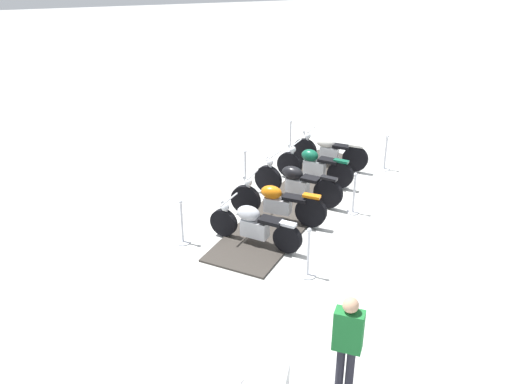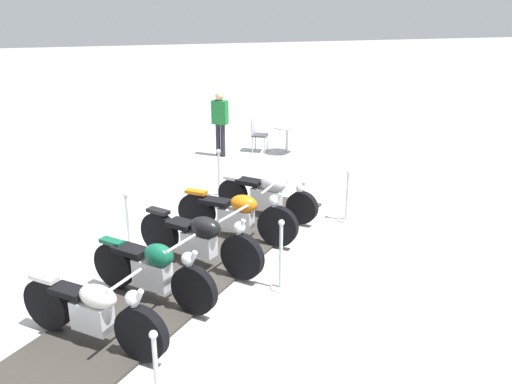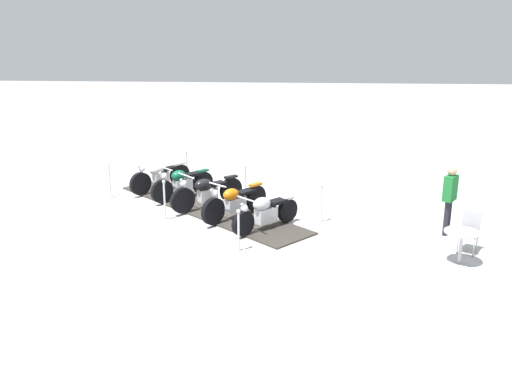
# 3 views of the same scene
# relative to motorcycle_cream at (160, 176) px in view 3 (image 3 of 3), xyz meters

# --- Properties ---
(ground_plane) EXTENTS (80.00, 80.00, 0.00)m
(ground_plane) POSITION_rel_motorcycle_cream_xyz_m (-1.56, -1.75, -0.49)
(ground_plane) COLOR silver
(display_platform) EXTENTS (5.70, 6.07, 0.05)m
(display_platform) POSITION_rel_motorcycle_cream_xyz_m (-1.56, -1.75, -0.47)
(display_platform) COLOR #38332D
(display_platform) RESTS_ON ground_plane
(motorcycle_cream) EXTENTS (1.74, 1.51, 1.02)m
(motorcycle_cream) POSITION_rel_motorcycle_cream_xyz_m (0.00, 0.00, 0.00)
(motorcycle_cream) COLOR black
(motorcycle_cream) RESTS_ON display_platform
(motorcycle_forest) EXTENTS (1.61, 1.56, 1.01)m
(motorcycle_forest) POSITION_rel_motorcycle_cream_xyz_m (-0.79, -0.87, 0.02)
(motorcycle_forest) COLOR black
(motorcycle_forest) RESTS_ON display_platform
(motorcycle_black) EXTENTS (1.71, 1.78, 1.04)m
(motorcycle_black) POSITION_rel_motorcycle_cream_xyz_m (-1.58, -1.72, 0.02)
(motorcycle_black) COLOR black
(motorcycle_black) RESTS_ON display_platform
(motorcycle_copper) EXTENTS (1.87, 1.52, 1.04)m
(motorcycle_copper) POSITION_rel_motorcycle_cream_xyz_m (-2.36, -2.60, 0.00)
(motorcycle_copper) COLOR black
(motorcycle_copper) RESTS_ON display_platform
(motorcycle_chrome) EXTENTS (1.64, 1.56, 0.90)m
(motorcycle_chrome) POSITION_rel_motorcycle_cream_xyz_m (-3.16, -3.46, -0.01)
(motorcycle_chrome) COLOR black
(motorcycle_chrome) RESTS_ON display_platform
(stanchion_left_front) EXTENTS (0.33, 0.33, 1.01)m
(stanchion_left_front) POSITION_rel_motorcycle_cream_xyz_m (1.46, -0.54, -0.17)
(stanchion_left_front) COLOR silver
(stanchion_left_front) RESTS_ON ground_plane
(stanchion_right_mid) EXTENTS (0.29, 0.29, 1.10)m
(stanchion_right_mid) POSITION_rel_motorcycle_cream_xyz_m (-2.61, -0.79, -0.09)
(stanchion_right_mid) COLOR silver
(stanchion_right_mid) RESTS_ON ground_plane
(stanchion_left_rear) EXTENTS (0.34, 0.34, 1.05)m
(stanchion_left_rear) POSITION_rel_motorcycle_cream_xyz_m (-2.47, -4.87, -0.17)
(stanchion_left_rear) COLOR silver
(stanchion_left_rear) RESTS_ON ground_plane
(stanchion_right_rear) EXTENTS (0.33, 0.33, 1.01)m
(stanchion_right_rear) POSITION_rel_motorcycle_cream_xyz_m (-4.58, -2.96, -0.17)
(stanchion_right_rear) COLOR silver
(stanchion_right_rear) RESTS_ON ground_plane
(stanchion_left_mid) EXTENTS (0.29, 0.29, 1.03)m
(stanchion_left_mid) POSITION_rel_motorcycle_cream_xyz_m (-0.50, -2.71, -0.13)
(stanchion_left_mid) COLOR silver
(stanchion_left_mid) RESTS_ON ground_plane
(stanchion_right_front) EXTENTS (0.33, 0.33, 1.02)m
(stanchion_right_front) POSITION_rel_motorcycle_cream_xyz_m (-0.64, 1.37, -0.17)
(stanchion_right_front) COLOR silver
(stanchion_right_front) RESTS_ON ground_plane
(cafe_table) EXTENTS (0.75, 0.75, 0.75)m
(cafe_table) POSITION_rel_motorcycle_cream_xyz_m (-4.88, -7.73, 0.07)
(cafe_table) COLOR #B7B7BC
(cafe_table) RESTS_ON ground_plane
(cafe_chair_near_table) EXTENTS (0.54, 0.54, 0.94)m
(cafe_chair_near_table) POSITION_rel_motorcycle_cream_xyz_m (-4.15, -8.11, 0.04)
(cafe_chair_near_table) COLOR #B7B7BC
(cafe_chair_near_table) RESTS_ON ground_plane
(bystander_person) EXTENTS (0.45, 0.41, 1.72)m
(bystander_person) POSITION_rel_motorcycle_cream_xyz_m (-3.09, -7.90, 0.54)
(bystander_person) COLOR #23232D
(bystander_person) RESTS_ON ground_plane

